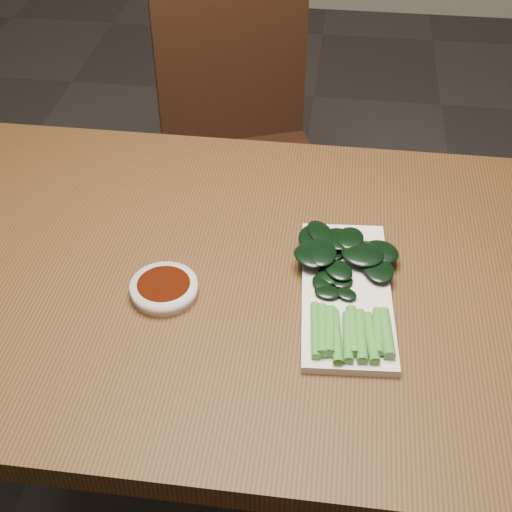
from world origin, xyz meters
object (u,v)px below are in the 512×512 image
object	(u,v)px
table	(255,302)
chair_far	(242,146)
gai_lan	(343,275)
serving_plate	(346,292)
sauce_bowl	(164,289)

from	to	relation	value
table	chair_far	world-z (taller)	chair_far
gai_lan	table	bearing A→B (deg)	172.37
gai_lan	chair_far	bearing A→B (deg)	109.35
serving_plate	gai_lan	distance (m)	0.03
chair_far	serving_plate	xyz separation A→B (m)	(0.29, -0.83, 0.27)
serving_plate	table	bearing A→B (deg)	165.47
table	sauce_bowl	distance (m)	0.17
serving_plate	sauce_bowl	bearing A→B (deg)	-173.09
chair_far	serving_plate	world-z (taller)	chair_far
table	gai_lan	size ratio (longest dim) A/B	4.47
gai_lan	serving_plate	bearing A→B (deg)	-72.15
serving_plate	gai_lan	world-z (taller)	gai_lan
table	serving_plate	bearing A→B (deg)	-14.53
serving_plate	gai_lan	xyz separation A→B (m)	(-0.01, 0.02, 0.02)
sauce_bowl	gai_lan	bearing A→B (deg)	11.00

